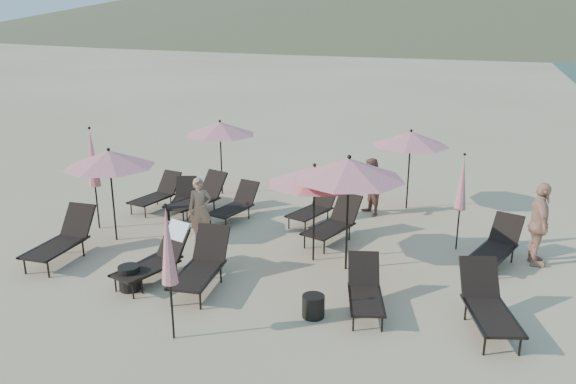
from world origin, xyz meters
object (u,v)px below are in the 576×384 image
(lounger_6, at_px, (183,198))
(side_table_0, at_px, (130,278))
(lounger_7, at_px, (199,197))
(side_table_1, at_px, (313,306))
(lounger_9, at_px, (314,207))
(beachgoer_b, at_px, (371,187))
(lounger_5, at_px, (488,303))
(umbrella_open_0, at_px, (109,159))
(lounger_8, at_px, (235,204))
(umbrella_open_4, at_px, (411,139))
(lounger_11, at_px, (498,244))
(umbrella_open_1, at_px, (314,175))
(umbrella_open_2, at_px, (349,169))
(umbrella_closed_1, at_px, (462,183))
(beachgoer_c, at_px, (539,224))
(lounger_1, at_px, (158,256))
(lounger_2, at_px, (158,257))
(lounger_10, at_px, (334,222))
(lounger_0, at_px, (62,238))
(beachgoer_a, at_px, (200,209))
(lounger_4, at_px, (365,290))
(umbrella_closed_2, at_px, (92,159))
(umbrella_closed_0, at_px, (168,247))
(umbrella_open_3, at_px, (220,128))
(lounger_12, at_px, (157,193))

(lounger_6, bearing_deg, side_table_0, -91.43)
(lounger_7, bearing_deg, side_table_1, -26.83)
(lounger_9, relative_size, beachgoer_b, 1.11)
(lounger_5, xyz_separation_m, umbrella_open_0, (-8.48, 1.21, 1.53))
(lounger_5, bearing_deg, lounger_8, 132.65)
(lounger_5, height_order, umbrella_open_4, umbrella_open_4)
(lounger_11, relative_size, umbrella_open_1, 0.81)
(lounger_7, distance_m, beachgoer_b, 4.68)
(side_table_1, bearing_deg, umbrella_open_2, 89.25)
(umbrella_closed_1, distance_m, beachgoer_c, 1.80)
(lounger_11, relative_size, side_table_0, 3.61)
(lounger_1, bearing_deg, umbrella_open_4, 73.03)
(umbrella_closed_1, bearing_deg, lounger_2, -147.25)
(beachgoer_b, bearing_deg, lounger_7, -114.07)
(lounger_2, xyz_separation_m, umbrella_open_4, (4.09, 6.24, 1.57))
(lounger_8, xyz_separation_m, beachgoer_b, (3.26, 1.63, 0.35))
(umbrella_open_2, bearing_deg, lounger_7, 156.11)
(lounger_8, relative_size, lounger_10, 0.91)
(beachgoer_b, bearing_deg, side_table_1, -41.19)
(umbrella_open_0, xyz_separation_m, beachgoer_c, (9.39, 1.96, -1.09))
(side_table_0, bearing_deg, lounger_0, 162.28)
(lounger_1, bearing_deg, beachgoer_a, 112.24)
(lounger_2, relative_size, lounger_11, 0.94)
(lounger_4, distance_m, beachgoer_c, 4.48)
(umbrella_closed_2, relative_size, side_table_0, 5.31)
(umbrella_closed_0, height_order, beachgoer_b, umbrella_closed_0)
(umbrella_closed_0, bearing_deg, umbrella_open_1, 72.87)
(umbrella_open_3, xyz_separation_m, umbrella_open_4, (5.51, 0.54, -0.02))
(lounger_1, relative_size, lounger_4, 1.09)
(lounger_0, xyz_separation_m, lounger_4, (6.74, 0.06, -0.08))
(lounger_2, distance_m, lounger_10, 4.25)
(lounger_5, height_order, umbrella_closed_1, umbrella_closed_1)
(lounger_10, distance_m, umbrella_open_2, 2.37)
(lounger_4, distance_m, lounger_7, 6.59)
(lounger_12, xyz_separation_m, umbrella_open_4, (6.57, 2.45, 1.56))
(umbrella_open_2, height_order, umbrella_closed_0, umbrella_open_2)
(beachgoer_c, bearing_deg, umbrella_open_1, 98.37)
(lounger_8, height_order, lounger_9, lounger_9)
(lounger_6, distance_m, umbrella_open_0, 2.89)
(lounger_5, xyz_separation_m, lounger_12, (-8.87, 3.61, -0.03))
(lounger_10, relative_size, umbrella_closed_0, 0.79)
(umbrella_open_0, bearing_deg, lounger_11, 11.26)
(lounger_0, bearing_deg, umbrella_open_3, 76.22)
(lounger_9, height_order, lounger_11, lounger_11)
(lounger_2, relative_size, umbrella_open_2, 0.67)
(lounger_12, bearing_deg, side_table_0, -53.48)
(beachgoer_a, xyz_separation_m, beachgoer_c, (7.50, 1.20, 0.16))
(lounger_10, relative_size, beachgoer_a, 1.22)
(lounger_0, distance_m, lounger_8, 4.42)
(umbrella_closed_0, distance_m, umbrella_closed_1, 6.93)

